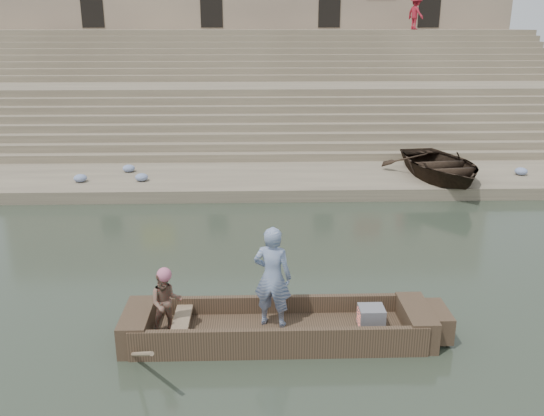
{
  "coord_description": "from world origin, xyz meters",
  "views": [
    {
      "loc": [
        0.5,
        -11.5,
        5.54
      ],
      "look_at": [
        0.89,
        1.16,
        1.4
      ],
      "focal_mm": 37.38,
      "sensor_mm": 36.0,
      "label": 1
    }
  ],
  "objects_px": {
    "main_rowboat": "(278,334)",
    "pedestrian": "(416,13)",
    "standing_man": "(272,277)",
    "rowing_man": "(166,302)",
    "beached_rowboat": "(440,165)",
    "television": "(371,317)"
  },
  "relations": [
    {
      "from": "beached_rowboat",
      "to": "television",
      "type": "bearing_deg",
      "value": -121.23
    },
    {
      "from": "television",
      "to": "pedestrian",
      "type": "bearing_deg",
      "value": 73.82
    },
    {
      "from": "beached_rowboat",
      "to": "pedestrian",
      "type": "distance_m",
      "value": 15.44
    },
    {
      "from": "standing_man",
      "to": "rowing_man",
      "type": "xyz_separation_m",
      "value": [
        -1.9,
        -0.23,
        -0.36
      ]
    },
    {
      "from": "rowing_man",
      "to": "pedestrian",
      "type": "bearing_deg",
      "value": 54.05
    },
    {
      "from": "beached_rowboat",
      "to": "pedestrian",
      "type": "height_order",
      "value": "pedestrian"
    },
    {
      "from": "rowing_man",
      "to": "beached_rowboat",
      "type": "height_order",
      "value": "rowing_man"
    },
    {
      "from": "television",
      "to": "pedestrian",
      "type": "relative_size",
      "value": 0.26
    },
    {
      "from": "beached_rowboat",
      "to": "pedestrian",
      "type": "xyz_separation_m",
      "value": [
        2.64,
        14.29,
        5.21
      ]
    },
    {
      "from": "standing_man",
      "to": "rowing_man",
      "type": "height_order",
      "value": "standing_man"
    },
    {
      "from": "rowing_man",
      "to": "beached_rowboat",
      "type": "bearing_deg",
      "value": 38.62
    },
    {
      "from": "standing_man",
      "to": "beached_rowboat",
      "type": "height_order",
      "value": "standing_man"
    },
    {
      "from": "main_rowboat",
      "to": "pedestrian",
      "type": "distance_m",
      "value": 26.24
    },
    {
      "from": "standing_man",
      "to": "beached_rowboat",
      "type": "xyz_separation_m",
      "value": [
        6.13,
        9.58,
        -0.31
      ]
    },
    {
      "from": "rowing_man",
      "to": "pedestrian",
      "type": "height_order",
      "value": "pedestrian"
    },
    {
      "from": "main_rowboat",
      "to": "standing_man",
      "type": "height_order",
      "value": "standing_man"
    },
    {
      "from": "standing_man",
      "to": "television",
      "type": "relative_size",
      "value": 4.18
    },
    {
      "from": "main_rowboat",
      "to": "beached_rowboat",
      "type": "xyz_separation_m",
      "value": [
        6.04,
        9.74,
        0.76
      ]
    },
    {
      "from": "television",
      "to": "standing_man",
      "type": "bearing_deg",
      "value": 174.9
    },
    {
      "from": "rowing_man",
      "to": "television",
      "type": "height_order",
      "value": "rowing_man"
    },
    {
      "from": "standing_man",
      "to": "pedestrian",
      "type": "relative_size",
      "value": 1.09
    },
    {
      "from": "television",
      "to": "beached_rowboat",
      "type": "distance_m",
      "value": 10.68
    }
  ]
}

